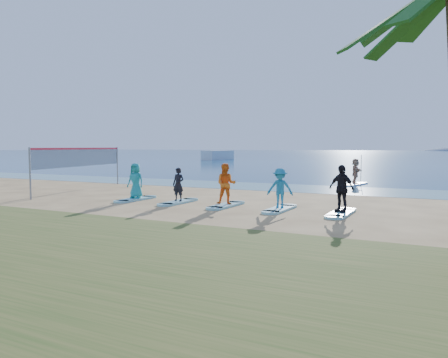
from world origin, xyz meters
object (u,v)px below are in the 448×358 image
at_px(student_3, 280,188).
at_px(surfboard_4, 341,213).
at_px(paddleboarder, 355,171).
at_px(boat_offshore_a, 218,160).
at_px(student_1, 178,184).
at_px(paddleboard, 355,184).
at_px(volleyball_net, 81,158).
at_px(surfboard_2, 226,205).
at_px(surfboard_1, 178,202).
at_px(surfboard_3, 280,209).
at_px(surfboard_0, 136,199).
at_px(student_4, 341,188).
at_px(student_2, 226,184).
at_px(student_0, 136,181).

relative_size(student_3, surfboard_4, 0.72).
bearing_deg(paddleboarder, boat_offshore_a, 12.75).
bearing_deg(student_3, student_1, 166.30).
bearing_deg(paddleboarder, paddleboard, -0.00).
bearing_deg(student_1, volleyball_net, 164.87).
height_order(surfboard_2, student_3, student_3).
xyz_separation_m(surfboard_1, surfboard_3, (4.82, 0.00, 0.00)).
xyz_separation_m(paddleboarder, surfboard_1, (-5.32, -12.93, -0.89)).
xyz_separation_m(surfboard_1, surfboard_4, (7.22, 0.00, 0.00)).
distance_m(volleyball_net, surfboard_0, 6.39).
relative_size(student_1, student_4, 0.85).
distance_m(paddleboard, student_3, 12.96).
distance_m(surfboard_1, surfboard_2, 2.41).
bearing_deg(student_3, surfboard_0, 166.30).
relative_size(volleyball_net, student_2, 5.10).
bearing_deg(boat_offshore_a, surfboard_3, -56.31).
distance_m(volleyball_net, surfboard_3, 13.24).
relative_size(surfboard_3, student_3, 1.39).
bearing_deg(student_1, paddleboarder, 67.63).
bearing_deg(surfboard_2, paddleboarder, 77.29).
xyz_separation_m(student_2, surfboard_4, (4.82, 0.00, -0.91)).
relative_size(paddleboarder, surfboard_1, 0.74).
xyz_separation_m(surfboard_2, student_4, (4.82, -0.00, 0.93)).
xyz_separation_m(boat_offshore_a, student_4, (36.79, -59.03, 0.97)).
relative_size(surfboard_0, surfboard_3, 1.00).
height_order(boat_offshore_a, surfboard_0, boat_offshore_a).
height_order(paddleboarder, student_0, paddleboarder).
distance_m(volleyball_net, student_2, 10.79).
relative_size(paddleboard, student_3, 1.89).
bearing_deg(student_0, surfboard_4, -5.17).
bearing_deg(surfboard_2, paddleboard, 77.29).
bearing_deg(boat_offshore_a, paddleboarder, -49.41).
height_order(student_0, surfboard_1, student_0).
height_order(surfboard_2, surfboard_4, same).
bearing_deg(surfboard_4, student_2, -180.00).
bearing_deg(student_4, paddleboard, 121.03).
bearing_deg(student_1, student_4, 0.01).
xyz_separation_m(student_1, student_2, (2.41, 0.00, 0.11)).
xyz_separation_m(surfboard_1, student_3, (4.82, -0.00, 0.84)).
bearing_deg(surfboard_0, surfboard_4, 0.00).
height_order(volleyball_net, surfboard_4, volleyball_net).
xyz_separation_m(student_2, student_3, (2.41, 0.00, -0.07)).
bearing_deg(surfboard_0, volleyball_net, 158.95).
relative_size(boat_offshore_a, student_4, 4.66).
xyz_separation_m(volleyball_net, surfboard_1, (8.11, -2.20, -1.86)).
relative_size(student_1, student_3, 0.95).
relative_size(student_1, surfboard_2, 0.68).
bearing_deg(paddleboarder, volleyball_net, 104.25).
xyz_separation_m(volleyball_net, paddleboarder, (13.44, 10.73, -0.97)).
bearing_deg(student_0, student_2, -5.17).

